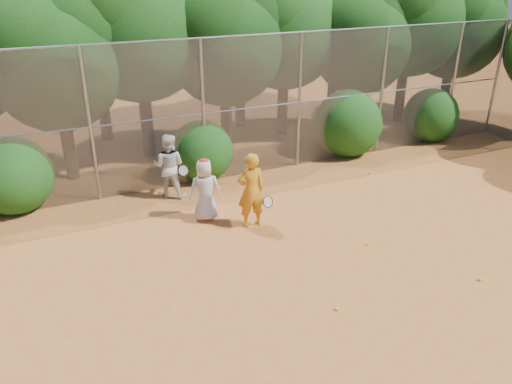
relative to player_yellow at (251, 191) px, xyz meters
name	(u,v)px	position (x,y,z in m)	size (l,w,h in m)	color
ground	(353,281)	(0.92, -2.97, -0.92)	(80.00, 80.00, 0.00)	#A75B25
fence_back	(233,108)	(0.80, 3.03, 1.13)	(20.05, 0.09, 4.03)	gray
tree_2	(55,53)	(-3.53, 4.87, 2.66)	(3.99, 3.47, 5.47)	black
tree_3	(138,14)	(-1.02, 5.87, 3.47)	(4.89, 4.26, 6.70)	black
tree_4	(225,34)	(1.47, 5.27, 2.83)	(4.19, 3.64, 5.73)	black
tree_5	(286,18)	(3.98, 6.07, 3.12)	(4.51, 3.92, 6.17)	black
tree_6	(363,36)	(6.47, 5.06, 2.54)	(3.86, 3.36, 5.29)	black
tree_7	(412,7)	(8.98, 5.67, 3.36)	(4.77, 4.14, 6.53)	black
tree_8	(457,19)	(10.97, 5.37, 2.89)	(4.25, 3.70, 5.82)	black
tree_10	(92,1)	(-2.02, 8.08, 3.70)	(5.15, 4.48, 7.06)	black
tree_11	(240,12)	(2.98, 7.67, 3.24)	(4.64, 4.03, 6.35)	black
bush_0	(12,172)	(-5.08, 3.33, 0.08)	(2.00, 2.00, 2.00)	#134310
bush_1	(202,148)	(-0.08, 3.33, -0.02)	(1.80, 1.80, 1.80)	#134310
bush_2	(348,121)	(4.92, 3.33, 0.18)	(2.20, 2.20, 2.20)	#134310
bush_3	(431,113)	(8.42, 3.33, 0.03)	(1.90, 1.90, 1.90)	#134310
player_yellow	(251,191)	(0.00, 0.00, 0.00)	(0.86, 0.55, 1.85)	orange
player_teen	(205,189)	(-0.86, 0.79, -0.14)	(0.84, 0.62, 1.59)	silver
player_white	(169,166)	(-1.30, 2.43, -0.05)	(1.07, 1.02, 1.75)	silver
ball_0	(368,244)	(2.00, -1.95, -0.89)	(0.07, 0.07, 0.07)	gold
ball_1	(480,279)	(3.22, -3.99, -0.89)	(0.07, 0.07, 0.07)	gold
ball_3	(337,309)	(0.12, -3.60, -0.89)	(0.07, 0.07, 0.07)	gold
ball_4	(369,173)	(4.53, 1.47, -0.89)	(0.07, 0.07, 0.07)	gold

